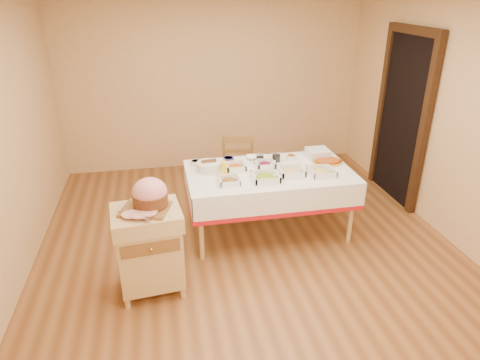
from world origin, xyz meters
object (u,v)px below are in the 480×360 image
Objects in this scene: preserve_jar_right at (276,157)px; plate_stack at (318,154)px; preserve_jar_left at (260,158)px; butcher_cart at (149,246)px; brass_platter at (328,162)px; dining_chair at (238,173)px; ham_on_board at (149,196)px; bread_basket at (209,166)px; mustard_bottle at (224,168)px; dining_table at (269,184)px.

plate_stack is at bearing 1.54° from preserve_jar_right.
preserve_jar_left is 0.48× the size of plate_stack.
brass_platter is (2.05, 0.90, 0.30)m from butcher_cart.
ham_on_board is at bearing -126.37° from dining_chair.
preserve_jar_left is 0.44× the size of bread_basket.
butcher_cart is 1.87m from preserve_jar_right.
mustard_bottle reaches higher than preserve_jar_right.
bread_basket is 1.37m from brass_platter.
mustard_bottle is (-0.28, -0.67, 0.37)m from dining_chair.
bread_basket reaches higher than plate_stack.
dining_chair is 0.54m from preserve_jar_left.
butcher_cart is at bearing -126.83° from dining_chair.
mustard_bottle is (-0.46, -0.29, 0.03)m from preserve_jar_left.
plate_stack is (1.95, 1.06, -0.15)m from ham_on_board.
mustard_bottle is (0.83, 0.81, 0.37)m from butcher_cart.
plate_stack reaches higher than brass_platter.
dining_table is 14.26× the size of preserve_jar_right.
mustard_bottle reaches higher than bread_basket.
dining_chair reaches higher than plate_stack.
mustard_bottle is at bearing -157.06° from preserve_jar_right.
dining_table is at bearing 31.66° from butcher_cart.
preserve_jar_left is at bearing 40.27° from butcher_cart.
bread_basket reaches higher than brass_platter.
preserve_jar_left is (1.25, 1.06, -0.15)m from ham_on_board.
brass_platter is (2.00, 0.87, -0.18)m from ham_on_board.
plate_stack is at bearing 28.79° from butcher_cart.
dining_chair is 7.72× the size of preserve_jar_left.
mustard_bottle is at bearing -166.02° from plate_stack.
dining_table is 1.56m from ham_on_board.
mustard_bottle is 0.70× the size of bread_basket.
ham_on_board is (0.04, 0.03, 0.48)m from butcher_cart.
dining_table is 2.16× the size of butcher_cart.
dining_chair is at bearing 115.76° from preserve_jar_left.
dining_chair is at bearing 53.63° from ham_on_board.
preserve_jar_left is (-0.04, 0.27, 0.22)m from dining_table.
bread_basket is 0.81× the size of brass_platter.
ham_on_board is (-1.06, -1.44, 0.49)m from dining_chair.
ham_on_board is 3.34× the size of preserve_jar_right.
preserve_jar_left reaches higher than butcher_cart.
butcher_cart is 2.50× the size of brass_platter.
plate_stack is (0.71, 0.00, -0.00)m from preserve_jar_left.
mustard_bottle reaches higher than butcher_cart.
dining_table is 0.37m from preserve_jar_right.
dining_chair reaches higher than preserve_jar_left.
mustard_bottle reaches higher than brass_platter.
dining_table is 0.70m from dining_chair.
ham_on_board is at bearing -124.51° from bread_basket.
preserve_jar_right reaches higher than preserve_jar_left.
brass_platter is at bearing 23.86° from butcher_cart.
mustard_bottle is (-0.51, -0.02, 0.25)m from dining_table.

